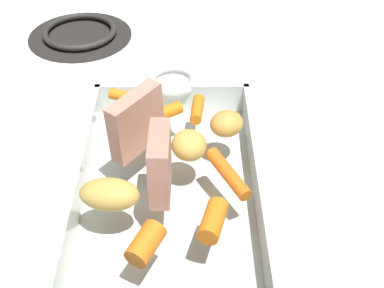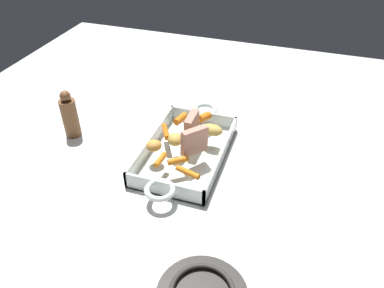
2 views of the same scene
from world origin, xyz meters
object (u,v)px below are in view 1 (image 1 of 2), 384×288
roast_slice_outer (160,164)px  baby_carrot_northwest (213,221)px  baby_carrot_center_right (162,114)px  roast_slice_thick (136,122)px  stove_burner_rear (80,33)px  baby_carrot_short (197,109)px  potato_golden_small (227,124)px  baby_carrot_long (134,99)px  baby_carrot_center_left (228,173)px  potato_golden_large (109,194)px  roasting_dish (169,187)px  potato_near_roast (189,145)px  baby_carrot_southwest (146,243)px

roast_slice_outer → baby_carrot_northwest: roast_slice_outer is taller
baby_carrot_center_right → roast_slice_thick: bearing=154.5°
roast_slice_thick → stove_burner_rear: roast_slice_thick is taller
baby_carrot_short → potato_golden_small: (-0.04, -0.03, 0.01)m
roast_slice_outer → potato_golden_small: bearing=-39.2°
baby_carrot_northwest → baby_carrot_short: bearing=3.9°
roast_slice_thick → stove_burner_rear: bearing=20.3°
roast_slice_outer → stove_burner_rear: size_ratio=0.38×
baby_carrot_center_right → potato_golden_small: bearing=-110.3°
baby_carrot_long → potato_golden_small: 0.13m
baby_carrot_center_left → potato_golden_large: size_ratio=1.14×
baby_carrot_short → stove_burner_rear: bearing=34.6°
roasting_dish → potato_golden_large: (-0.06, 0.06, 0.05)m
potato_golden_small → baby_carrot_center_right: bearing=69.7°
baby_carrot_northwest → potato_near_roast: potato_near_roast is taller
baby_carrot_center_left → baby_carrot_northwest: size_ratio=1.56×
baby_carrot_center_left → baby_carrot_northwest: bearing=164.8°
roast_slice_outer → potato_near_roast: roast_slice_outer is taller
baby_carrot_center_right → potato_near_roast: (-0.07, -0.03, 0.01)m
potato_near_roast → potato_golden_large: 0.11m
roast_slice_outer → baby_carrot_southwest: roast_slice_outer is taller
baby_carrot_center_right → potato_near_roast: potato_near_roast is taller
stove_burner_rear → baby_carrot_northwest: bearing=-155.9°
roasting_dish → roast_slice_thick: (0.03, 0.04, 0.07)m
baby_carrot_long → baby_carrot_northwest: (-0.21, -0.10, 0.00)m
roasting_dish → potato_golden_large: 0.10m
baby_carrot_southwest → baby_carrot_center_left: bearing=-40.0°
baby_carrot_center_right → roast_slice_outer: bearing=-178.2°
baby_carrot_center_left → potato_golden_small: potato_golden_small is taller
roast_slice_thick → baby_carrot_short: roast_slice_thick is taller
baby_carrot_long → stove_burner_rear: (0.27, 0.12, -0.05)m
roast_slice_outer → potato_golden_large: size_ratio=1.11×
baby_carrot_short → potato_near_roast: potato_near_roast is taller
roast_slice_thick → potato_near_roast: roast_slice_thick is taller
baby_carrot_southwest → stove_burner_rear: (0.51, 0.15, -0.05)m
baby_carrot_center_left → potato_golden_large: potato_golden_large is taller
baby_carrot_short → baby_carrot_long: 0.09m
baby_carrot_northwest → roast_slice_outer: bearing=43.1°
baby_carrot_short → baby_carrot_northwest: bearing=-176.1°
baby_carrot_long → potato_near_roast: 0.13m
baby_carrot_center_left → baby_carrot_short: bearing=15.1°
roasting_dish → potato_near_roast: 0.06m
baby_carrot_northwest → potato_golden_small: (0.15, -0.02, 0.00)m
roast_slice_thick → potato_near_roast: size_ratio=1.72×
roasting_dish → potato_golden_large: size_ratio=7.22×
baby_carrot_center_right → potato_golden_large: (-0.15, 0.05, 0.01)m
roast_slice_outer → baby_carrot_center_left: size_ratio=0.97×
potato_golden_small → potato_near_roast: potato_near_roast is taller
baby_carrot_short → potato_near_roast: size_ratio=1.14×
baby_carrot_center_right → baby_carrot_northwest: bearing=-162.2°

